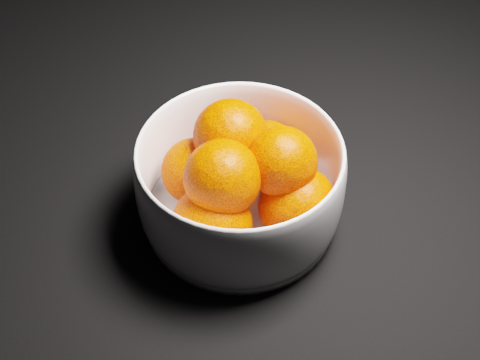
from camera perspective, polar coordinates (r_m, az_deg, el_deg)
name	(u,v)px	position (r m, az deg, el deg)	size (l,w,h in m)	color
bowl	(240,183)	(0.62, 0.00, -0.30)	(0.19, 0.19, 0.09)	white
orange_pile	(244,178)	(0.61, 0.31, 0.15)	(0.15, 0.14, 0.11)	#FF3D00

